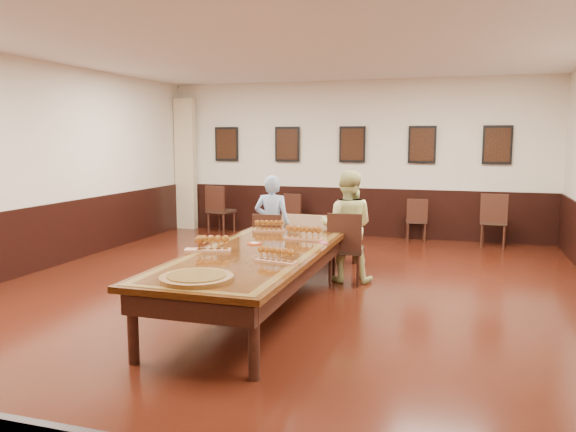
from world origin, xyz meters
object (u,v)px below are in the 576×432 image
(chair_man, at_px, (271,244))
(spare_chair_a, at_px, (221,209))
(spare_chair_c, at_px, (416,219))
(conference_table, at_px, (276,252))
(chair_woman, at_px, (346,247))
(spare_chair_b, at_px, (297,214))
(person_man, at_px, (272,224))
(carved_platter, at_px, (196,278))
(spare_chair_d, at_px, (494,220))
(person_woman, at_px, (347,226))

(chair_man, height_order, spare_chair_a, spare_chair_a)
(spare_chair_a, bearing_deg, spare_chair_c, -164.50)
(conference_table, bearing_deg, chair_woman, 58.36)
(spare_chair_b, xyz_separation_m, person_man, (0.61, -3.39, 0.30))
(carved_platter, bearing_deg, spare_chair_c, 78.35)
(spare_chair_a, distance_m, conference_table, 5.23)
(spare_chair_b, bearing_deg, spare_chair_d, -169.07)
(chair_woman, relative_size, spare_chair_a, 0.98)
(chair_woman, distance_m, conference_table, 1.28)
(conference_table, bearing_deg, spare_chair_c, 74.13)
(chair_woman, xyz_separation_m, conference_table, (-0.67, -1.08, 0.11))
(chair_man, bearing_deg, spare_chair_a, -59.54)
(spare_chair_a, bearing_deg, spare_chair_b, -158.80)
(chair_man, distance_m, spare_chair_c, 3.95)
(spare_chair_c, relative_size, person_man, 0.58)
(spare_chair_c, xyz_separation_m, carved_platter, (-1.40, -6.81, 0.35))
(conference_table, bearing_deg, spare_chair_d, 58.30)
(spare_chair_b, height_order, carved_platter, spare_chair_b)
(chair_woman, height_order, conference_table, chair_woman)
(conference_table, bearing_deg, spare_chair_b, 103.36)
(person_man, height_order, carved_platter, person_man)
(spare_chair_a, height_order, person_man, person_man)
(spare_chair_b, relative_size, carved_platter, 1.12)
(person_man, relative_size, carved_platter, 1.88)
(person_man, bearing_deg, spare_chair_c, -122.99)
(carved_platter, bearing_deg, spare_chair_b, 98.88)
(person_woman, bearing_deg, spare_chair_c, -106.04)
(carved_platter, bearing_deg, conference_table, 88.37)
(spare_chair_d, bearing_deg, person_woman, 63.59)
(chair_man, xyz_separation_m, spare_chair_c, (1.84, 3.49, -0.04))
(spare_chair_c, bearing_deg, conference_table, 64.88)
(carved_platter, bearing_deg, person_woman, 77.63)
(spare_chair_b, bearing_deg, person_woman, 130.74)
(spare_chair_c, distance_m, conference_table, 4.92)
(chair_woman, distance_m, spare_chair_a, 4.79)
(chair_woman, relative_size, spare_chair_c, 1.18)
(conference_table, xyz_separation_m, carved_platter, (-0.06, -2.08, 0.16))
(spare_chair_b, xyz_separation_m, spare_chair_c, (2.47, 0.00, -0.01))
(spare_chair_c, relative_size, conference_table, 0.17)
(spare_chair_a, relative_size, spare_chair_c, 1.20)
(spare_chair_b, distance_m, conference_table, 4.86)
(person_man, distance_m, person_woman, 1.18)
(spare_chair_b, bearing_deg, person_man, 114.26)
(spare_chair_d, xyz_separation_m, carved_platter, (-2.85, -6.60, 0.27))
(chair_woman, distance_m, carved_platter, 3.26)
(spare_chair_d, height_order, conference_table, spare_chair_d)
(carved_platter, bearing_deg, spare_chair_a, 112.31)
(person_man, bearing_deg, chair_man, 90.00)
(chair_man, height_order, spare_chair_b, chair_man)
(chair_woman, xyz_separation_m, carved_platter, (-0.73, -3.16, 0.27))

